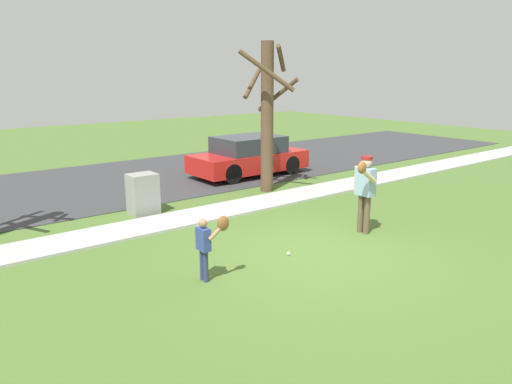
% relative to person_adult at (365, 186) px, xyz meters
% --- Properties ---
extents(ground_plane, '(48.00, 48.00, 0.00)m').
position_rel_person_adult_xyz_m(ground_plane, '(-1.70, 3.20, -1.06)').
color(ground_plane, '#4C6B2D').
extents(sidewalk_strip, '(36.00, 1.20, 0.06)m').
position_rel_person_adult_xyz_m(sidewalk_strip, '(-1.70, 3.30, -1.03)').
color(sidewalk_strip, '#B2B2AD').
rests_on(sidewalk_strip, ground).
extents(road_surface, '(36.00, 6.80, 0.02)m').
position_rel_person_adult_xyz_m(road_surface, '(-1.70, 8.30, -1.05)').
color(road_surface, '#38383A').
rests_on(road_surface, ground).
extents(person_adult, '(0.68, 0.63, 1.70)m').
position_rel_person_adult_xyz_m(person_adult, '(0.00, 0.00, 0.00)').
color(person_adult, brown).
rests_on(person_adult, ground).
extents(person_child, '(0.48, 0.43, 1.13)m').
position_rel_person_adult_xyz_m(person_child, '(-3.99, -0.02, -0.34)').
color(person_child, navy).
rests_on(person_child, ground).
extents(baseball, '(0.07, 0.07, 0.07)m').
position_rel_person_adult_xyz_m(baseball, '(-2.16, 0.01, -1.03)').
color(baseball, white).
rests_on(baseball, ground).
extents(utility_cabinet, '(0.68, 0.55, 1.02)m').
position_rel_person_adult_xyz_m(utility_cabinet, '(-3.11, 4.35, -0.56)').
color(utility_cabinet, gray).
rests_on(utility_cabinet, ground).
extents(street_tree_near, '(1.84, 1.88, 4.29)m').
position_rel_person_adult_xyz_m(street_tree_near, '(0.84, 4.33, 1.24)').
color(street_tree_near, brown).
rests_on(street_tree_near, ground).
extents(parked_hatchback_red, '(4.00, 1.75, 1.33)m').
position_rel_person_adult_xyz_m(parked_hatchback_red, '(1.76, 6.44, -0.41)').
color(parked_hatchback_red, red).
rests_on(parked_hatchback_red, road_surface).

